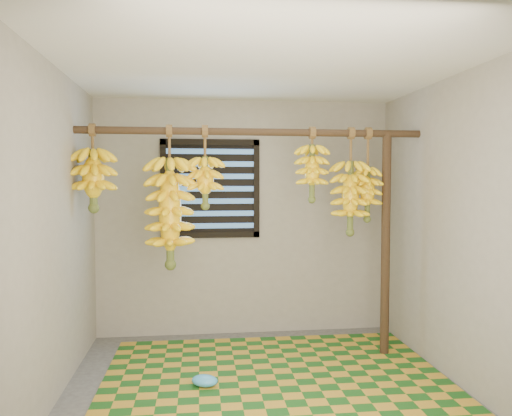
{
  "coord_description": "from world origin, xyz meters",
  "views": [
    {
      "loc": [
        -0.52,
        -3.6,
        1.57
      ],
      "look_at": [
        0.0,
        0.55,
        1.35
      ],
      "focal_mm": 35.0,
      "sensor_mm": 36.0,
      "label": 1
    }
  ],
  "objects": [
    {
      "name": "floor",
      "position": [
        0.0,
        0.0,
        -0.01
      ],
      "size": [
        3.0,
        3.0,
        0.01
      ],
      "primitive_type": "cube",
      "color": "#464646",
      "rests_on": "ground"
    },
    {
      "name": "woven_mat",
      "position": [
        0.12,
        0.2,
        0.01
      ],
      "size": [
        2.75,
        2.21,
        0.01
      ],
      "primitive_type": "cube",
      "rotation": [
        0.0,
        0.0,
        -0.01
      ],
      "color": "#184E17",
      "rests_on": "floor"
    },
    {
      "name": "plastic_bag",
      "position": [
        -0.45,
        0.15,
        0.05
      ],
      "size": [
        0.25,
        0.22,
        0.08
      ],
      "primitive_type": "ellipsoid",
      "rotation": [
        0.0,
        0.0,
        -0.41
      ],
      "color": "#3DA0E4",
      "rests_on": "woven_mat"
    },
    {
      "name": "wall_right",
      "position": [
        1.5,
        0.0,
        1.2
      ],
      "size": [
        0.01,
        3.0,
        2.4
      ],
      "primitive_type": "cube",
      "color": "gray",
      "rests_on": "floor"
    },
    {
      "name": "banana_bunch_d",
      "position": [
        0.52,
        0.7,
        1.65
      ],
      "size": [
        0.29,
        0.29,
        0.66
      ],
      "color": "brown",
      "rests_on": "hanging_pole"
    },
    {
      "name": "banana_bunch_e",
      "position": [
        0.87,
        0.7,
        1.43
      ],
      "size": [
        0.35,
        0.35,
        0.95
      ],
      "color": "brown",
      "rests_on": "hanging_pole"
    },
    {
      "name": "ceiling",
      "position": [
        0.0,
        0.0,
        2.4
      ],
      "size": [
        3.0,
        3.0,
        0.01
      ],
      "primitive_type": "cube",
      "color": "silver",
      "rests_on": "wall_back"
    },
    {
      "name": "wall_left",
      "position": [
        -1.5,
        0.0,
        1.2
      ],
      "size": [
        0.01,
        3.0,
        2.4
      ],
      "primitive_type": "cube",
      "color": "gray",
      "rests_on": "floor"
    },
    {
      "name": "banana_bunch_b",
      "position": [
        -0.72,
        0.7,
        1.3
      ],
      "size": [
        0.39,
        0.39,
        1.21
      ],
      "color": "brown",
      "rests_on": "hanging_pole"
    },
    {
      "name": "support_post",
      "position": [
        1.2,
        0.7,
        1.0
      ],
      "size": [
        0.08,
        0.08,
        2.0
      ],
      "primitive_type": "cylinder",
      "color": "#3F2A1A",
      "rests_on": "floor"
    },
    {
      "name": "window",
      "position": [
        -0.35,
        1.48,
        1.5
      ],
      "size": [
        1.0,
        0.04,
        1.0
      ],
      "color": "black",
      "rests_on": "wall_back"
    },
    {
      "name": "banana_bunch_c",
      "position": [
        -0.42,
        0.7,
        1.57
      ],
      "size": [
        0.3,
        0.3,
        0.71
      ],
      "color": "brown",
      "rests_on": "hanging_pole"
    },
    {
      "name": "hanging_pole",
      "position": [
        0.0,
        0.7,
        2.0
      ],
      "size": [
        3.0,
        0.06,
        0.06
      ],
      "primitive_type": "cylinder",
      "rotation": [
        0.0,
        1.57,
        0.0
      ],
      "color": "#3F2A1A",
      "rests_on": "wall_left"
    },
    {
      "name": "banana_bunch_a",
      "position": [
        -1.35,
        0.7,
        1.59
      ],
      "size": [
        0.35,
        0.35,
        0.72
      ],
      "color": "brown",
      "rests_on": "hanging_pole"
    },
    {
      "name": "banana_bunch_f",
      "position": [
        1.02,
        0.7,
        1.46
      ],
      "size": [
        0.25,
        0.25,
        0.83
      ],
      "color": "brown",
      "rests_on": "hanging_pole"
    },
    {
      "name": "wall_back",
      "position": [
        0.0,
        1.5,
        1.2
      ],
      "size": [
        3.0,
        0.01,
        2.4
      ],
      "primitive_type": "cube",
      "color": "gray",
      "rests_on": "floor"
    }
  ]
}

